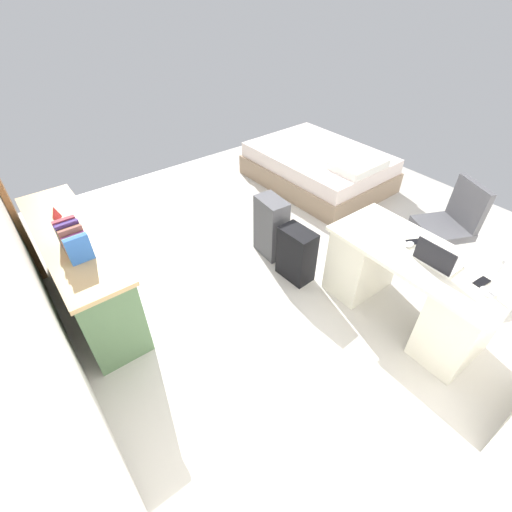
% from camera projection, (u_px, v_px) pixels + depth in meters
% --- Properties ---
extents(ground_plane, '(5.75, 5.75, 0.00)m').
position_uv_depth(ground_plane, '(296.00, 258.00, 4.01)').
color(ground_plane, beige).
extents(wall_back, '(4.65, 0.10, 2.67)m').
position_uv_depth(wall_back, '(2.00, 240.00, 2.05)').
color(wall_back, silver).
rests_on(wall_back, ground_plane).
extents(desk, '(1.45, 0.67, 0.74)m').
position_uv_depth(desk, '(408.00, 285.00, 3.13)').
color(desk, silver).
rests_on(desk, ground_plane).
extents(office_chair, '(0.61, 0.61, 0.94)m').
position_uv_depth(office_chair, '(445.00, 231.00, 3.69)').
color(office_chair, black).
rests_on(office_chair, ground_plane).
extents(credenza, '(1.80, 0.48, 0.79)m').
position_uv_depth(credenza, '(82.00, 269.00, 3.26)').
color(credenza, '#4C6B47').
rests_on(credenza, ground_plane).
extents(bed, '(1.94, 1.45, 0.58)m').
position_uv_depth(bed, '(319.00, 167.00, 5.20)').
color(bed, gray).
rests_on(bed, ground_plane).
extents(suitcase_black, '(0.37, 0.24, 0.57)m').
position_uv_depth(suitcase_black, '(296.00, 254.00, 3.61)').
color(suitcase_black, black).
rests_on(suitcase_black, ground_plane).
extents(suitcase_spare_grey, '(0.38, 0.25, 0.68)m').
position_uv_depth(suitcase_spare_grey, '(271.00, 227.00, 3.87)').
color(suitcase_spare_grey, '#4C4C51').
rests_on(suitcase_spare_grey, ground_plane).
extents(laptop, '(0.31, 0.22, 0.21)m').
position_uv_depth(laptop, '(436.00, 259.00, 2.77)').
color(laptop, silver).
rests_on(laptop, desk).
extents(computer_mouse, '(0.06, 0.10, 0.03)m').
position_uv_depth(computer_mouse, '(409.00, 244.00, 2.97)').
color(computer_mouse, white).
rests_on(computer_mouse, desk).
extents(cell_phone_near_laptop, '(0.08, 0.14, 0.01)m').
position_uv_depth(cell_phone_near_laptop, '(482.00, 282.00, 2.64)').
color(cell_phone_near_laptop, black).
rests_on(cell_phone_near_laptop, desk).
extents(cell_phone_by_mouse, '(0.12, 0.15, 0.01)m').
position_uv_depth(cell_phone_by_mouse, '(415.00, 242.00, 3.02)').
color(cell_phone_by_mouse, black).
rests_on(cell_phone_by_mouse, desk).
extents(desk_lamp, '(0.16, 0.11, 0.34)m').
position_uv_depth(desk_lamp, '(497.00, 262.00, 2.43)').
color(desk_lamp, silver).
rests_on(desk_lamp, desk).
extents(book_row, '(0.36, 0.17, 0.24)m').
position_uv_depth(book_row, '(73.00, 239.00, 2.78)').
color(book_row, blue).
rests_on(book_row, credenza).
extents(figurine_small, '(0.08, 0.08, 0.11)m').
position_uv_depth(figurine_small, '(55.00, 212.00, 3.17)').
color(figurine_small, red).
rests_on(figurine_small, credenza).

